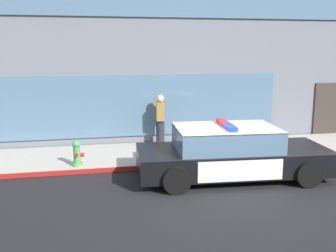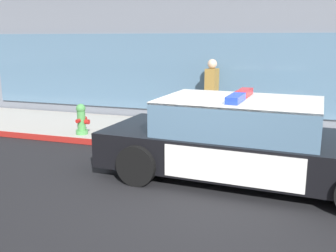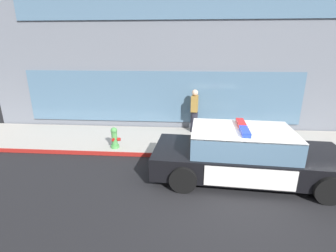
% 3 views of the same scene
% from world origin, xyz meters
% --- Properties ---
extents(ground, '(48.00, 48.00, 0.00)m').
position_xyz_m(ground, '(0.00, 0.00, 0.00)').
color(ground, black).
extents(sidewalk, '(48.00, 2.67, 0.15)m').
position_xyz_m(sidewalk, '(0.00, 3.21, 0.07)').
color(sidewalk, '#B2ADA3').
rests_on(sidewalk, ground).
extents(curb_red_paint, '(28.80, 0.04, 0.14)m').
position_xyz_m(curb_red_paint, '(0.00, 1.86, 0.08)').
color(curb_red_paint, maroon).
rests_on(curb_red_paint, ground).
extents(storefront_building, '(18.80, 8.29, 6.87)m').
position_xyz_m(storefront_building, '(0.20, 8.69, 3.43)').
color(storefront_building, slate).
rests_on(storefront_building, ground).
extents(police_cruiser, '(5.12, 2.41, 1.49)m').
position_xyz_m(police_cruiser, '(0.61, 0.82, 0.68)').
color(police_cruiser, black).
rests_on(police_cruiser, ground).
extents(fire_hydrant, '(0.34, 0.39, 0.73)m').
position_xyz_m(fire_hydrant, '(-3.39, 2.20, 0.50)').
color(fire_hydrant, '#4C994C').
rests_on(fire_hydrant, sidewalk).
extents(pedestrian_on_sidewalk, '(0.30, 0.43, 1.71)m').
position_xyz_m(pedestrian_on_sidewalk, '(-0.68, 4.07, 1.01)').
color(pedestrian_on_sidewalk, '#23232D').
rests_on(pedestrian_on_sidewalk, sidewalk).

